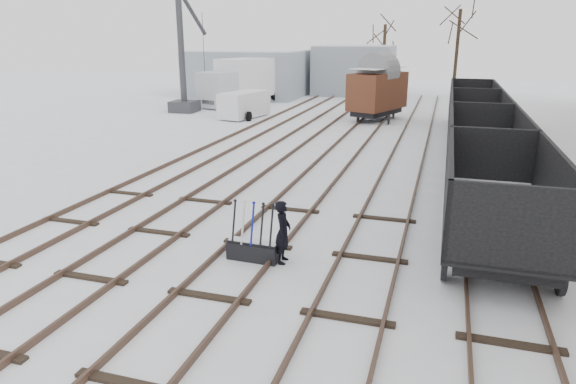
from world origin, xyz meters
name	(u,v)px	position (x,y,z in m)	size (l,w,h in m)	color
ground	(209,298)	(0.00, 0.00, 0.00)	(120.00, 120.00, 0.00)	white
tracks	(339,156)	(0.00, 13.67, 0.07)	(13.90, 52.00, 0.16)	black
shed_left	(249,73)	(-13.00, 36.00, 2.05)	(10.00, 8.00, 4.10)	#8C959E
shed_right	(354,70)	(-4.00, 40.00, 2.25)	(7.00, 6.00, 4.50)	#8C959E
ground_frame	(253,249)	(0.22, 2.10, 0.28)	(1.32, 0.47, 1.49)	black
worker	(283,232)	(0.97, 2.20, 0.79)	(0.58, 0.38, 1.59)	black
freight_wagon_a	(497,213)	(6.00, 4.48, 1.03)	(2.63, 6.59, 2.69)	black
freight_wagon_b	(483,158)	(6.00, 10.88, 1.03)	(2.63, 6.59, 2.69)	black
freight_wagon_c	(476,129)	(6.00, 17.28, 1.03)	(2.63, 6.59, 2.69)	black
freight_wagon_d	(472,111)	(6.00, 23.68, 1.03)	(2.63, 6.59, 2.69)	black
box_van_wagon	(378,90)	(0.16, 25.10, 1.97)	(3.78, 4.98, 3.39)	black
lorry	(242,81)	(-11.27, 29.89, 1.86)	(4.24, 8.31, 3.61)	black
panel_van	(244,104)	(-8.55, 23.54, 0.91)	(2.54, 4.23, 1.74)	silver
crane	(184,78)	(-13.76, 25.02, 2.38)	(1.88, 5.29, 9.05)	#313237
tree_far_left	(384,59)	(-1.57, 41.81, 3.18)	(0.30, 0.30, 6.35)	black
tree_far_right	(457,54)	(4.99, 40.89, 3.79)	(0.30, 0.30, 7.58)	black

